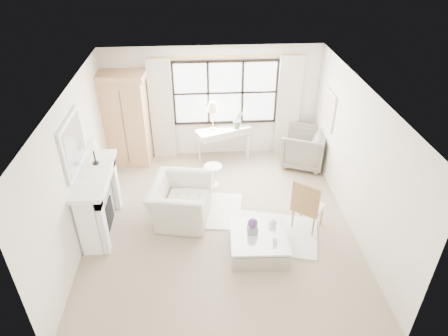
{
  "coord_description": "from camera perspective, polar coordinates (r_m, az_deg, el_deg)",
  "views": [
    {
      "loc": [
        -0.33,
        -6.04,
        5.09
      ],
      "look_at": [
        0.1,
        0.2,
        1.13
      ],
      "focal_mm": 32.0,
      "sensor_mm": 36.0,
      "label": 1
    }
  ],
  "objects": [
    {
      "name": "floor",
      "position": [
        7.91,
        -0.6,
        -7.72
      ],
      "size": [
        5.5,
        5.5,
        0.0
      ],
      "primitive_type": "plane",
      "color": "tan",
      "rests_on": "ground"
    },
    {
      "name": "planter_box",
      "position": [
        7.08,
        4.08,
        -8.75
      ],
      "size": [
        0.18,
        0.18,
        0.13
      ],
      "primitive_type": "cube",
      "rotation": [
        0.0,
        0.0,
        0.01
      ],
      "color": "gray",
      "rests_on": "coffee_table"
    },
    {
      "name": "art_canvas",
      "position": [
        8.96,
        14.67,
        7.98
      ],
      "size": [
        0.01,
        0.52,
        0.72
      ],
      "primitive_type": "cube",
      "color": "beige",
      "rests_on": "wall_right"
    },
    {
      "name": "wingback_chair",
      "position": [
        9.64,
        11.28,
        2.88
      ],
      "size": [
        1.27,
        1.26,
        0.9
      ],
      "primitive_type": "imported",
      "rotation": [
        0.0,
        0.0,
        -1.96
      ],
      "color": "gray",
      "rests_on": "floor"
    },
    {
      "name": "french_chair",
      "position": [
        7.76,
        11.8,
        -6.48
      ],
      "size": [
        0.68,
        0.68,
        1.08
      ],
      "rotation": [
        0.0,
        0.0,
        2.47
      ],
      "color": "#A77B46",
      "rests_on": "floor"
    },
    {
      "name": "side_table",
      "position": [
        8.73,
        -1.57,
        -0.71
      ],
      "size": [
        0.4,
        0.4,
        0.51
      ],
      "color": "white",
      "rests_on": "floor"
    },
    {
      "name": "pillar_candle",
      "position": [
        6.93,
        7.32,
        -10.14
      ],
      "size": [
        0.08,
        0.08,
        0.12
      ],
      "primitive_type": "cylinder",
      "color": "white",
      "rests_on": "coffee_table"
    },
    {
      "name": "coffee_table",
      "position": [
        7.22,
        4.97,
        -10.67
      ],
      "size": [
        1.04,
        1.04,
        0.38
      ],
      "rotation": [
        0.0,
        0.0,
        -0.04
      ],
      "color": "silver",
      "rests_on": "floor"
    },
    {
      "name": "window_pane",
      "position": [
        9.46,
        0.19,
        10.7
      ],
      "size": [
        2.4,
        0.02,
        1.5
      ],
      "primitive_type": "cube",
      "color": "silver",
      "rests_on": "wall_back"
    },
    {
      "name": "curtain_right",
      "position": [
        9.75,
        9.16,
        8.62
      ],
      "size": [
        0.55,
        0.1,
        2.47
      ],
      "primitive_type": "cube",
      "color": "beige",
      "rests_on": "ground"
    },
    {
      "name": "rug_left",
      "position": [
        8.2,
        -3.4,
        -5.96
      ],
      "size": [
        1.8,
        1.39,
        0.03
      ],
      "primitive_type": "cube",
      "rotation": [
        0.0,
        0.0,
        -0.14
      ],
      "color": "white",
      "rests_on": "floor"
    },
    {
      "name": "ceiling",
      "position": [
        6.51,
        -0.74,
        10.79
      ],
      "size": [
        5.5,
        5.5,
        0.0
      ],
      "primitive_type": "plane",
      "rotation": [
        3.14,
        0.0,
        0.0
      ],
      "color": "silver",
      "rests_on": "ground"
    },
    {
      "name": "mantel_lamp",
      "position": [
        7.46,
        -18.34,
        3.17
      ],
      "size": [
        0.22,
        0.22,
        0.51
      ],
      "color": "black",
      "rests_on": "fireplace"
    },
    {
      "name": "wall_right",
      "position": [
        7.65,
        18.38,
        1.27
      ],
      "size": [
        0.0,
        5.5,
        5.5
      ],
      "primitive_type": "plane",
      "rotation": [
        1.57,
        0.0,
        -1.57
      ],
      "color": "beige",
      "rests_on": "ground"
    },
    {
      "name": "console_lamp",
      "position": [
        9.3,
        -1.65,
        8.67
      ],
      "size": [
        0.28,
        0.28,
        0.69
      ],
      "color": "gold",
      "rests_on": "console_table"
    },
    {
      "name": "console_table",
      "position": [
        9.74,
        -0.08,
        3.56
      ],
      "size": [
        1.37,
        0.89,
        0.8
      ],
      "rotation": [
        0.0,
        0.0,
        0.37
      ],
      "color": "silver",
      "rests_on": "floor"
    },
    {
      "name": "orchid_plant",
      "position": [
        9.48,
        2.03,
        6.91
      ],
      "size": [
        0.28,
        0.24,
        0.44
      ],
      "primitive_type": "imported",
      "rotation": [
        0.0,
        0.0,
        0.21
      ],
      "color": "#536A46",
      "rests_on": "console_table"
    },
    {
      "name": "rug_right",
      "position": [
        7.7,
        7.38,
        -9.24
      ],
      "size": [
        1.78,
        1.51,
        0.03
      ],
      "primitive_type": "cube",
      "rotation": [
        0.0,
        0.0,
        -0.26
      ],
      "color": "white",
      "rests_on": "floor"
    },
    {
      "name": "art_frame",
      "position": [
        8.96,
        14.79,
        7.98
      ],
      "size": [
        0.04,
        0.62,
        0.82
      ],
      "primitive_type": "cube",
      "color": "white",
      "rests_on": "wall_right"
    },
    {
      "name": "club_armchair",
      "position": [
        7.83,
        -6.27,
        -4.71
      ],
      "size": [
        1.28,
        1.4,
        0.79
      ],
      "primitive_type": "imported",
      "rotation": [
        0.0,
        0.0,
        1.38
      ],
      "color": "beige",
      "rests_on": "floor"
    },
    {
      "name": "mirror_glass",
      "position": [
        7.18,
        -20.55,
        3.22
      ],
      "size": [
        0.02,
        1.0,
        0.8
      ],
      "primitive_type": "cube",
      "color": "#B5B9C1",
      "rests_on": "wall_left"
    },
    {
      "name": "window_frame",
      "position": [
        9.45,
        0.2,
        10.68
      ],
      "size": [
        2.5,
        0.04,
        1.5
      ],
      "primitive_type": null,
      "color": "black",
      "rests_on": "wall_back"
    },
    {
      "name": "mirror_frame",
      "position": [
        7.19,
        -20.78,
        3.21
      ],
      "size": [
        0.05,
        1.15,
        0.95
      ],
      "primitive_type": "cube",
      "color": "white",
      "rests_on": "wall_left"
    },
    {
      "name": "curtain_left",
      "position": [
        9.55,
        -8.88,
        8.13
      ],
      "size": [
        0.55,
        0.1,
        2.47
      ],
      "primitive_type": "cube",
      "color": "beige",
      "rests_on": "ground"
    },
    {
      "name": "planter_flowers",
      "position": [
        6.98,
        4.13,
        -7.82
      ],
      "size": [
        0.17,
        0.17,
        0.17
      ],
      "primitive_type": "sphere",
      "color": "#60327D",
      "rests_on": "planter_box"
    },
    {
      "name": "wall_front",
      "position": [
        4.99,
        1.26,
        -16.15
      ],
      "size": [
        5.0,
        0.0,
        5.0
      ],
      "primitive_type": "plane",
      "rotation": [
        -1.57,
        0.0,
        0.0
      ],
      "color": "beige",
      "rests_on": "ground"
    },
    {
      "name": "curtain_rod",
      "position": [
        9.12,
        0.23,
        15.65
      ],
      "size": [
        3.3,
        0.04,
        0.04
      ],
      "primitive_type": "cylinder",
      "rotation": [
        0.0,
        1.57,
        0.0
      ],
      "color": "gold",
      "rests_on": "wall_back"
    },
    {
      "name": "coffee_vase",
      "position": [
        7.24,
        6.94,
        -7.75
      ],
      "size": [
        0.15,
        0.15,
        0.16
      ],
      "primitive_type": "imported",
      "rotation": [
        0.0,
        0.0,
        -0.03
      ],
      "color": "silver",
      "rests_on": "coffee_table"
    },
    {
      "name": "wall_left",
      "position": [
        7.43,
        -20.29,
        -0.1
      ],
      "size": [
        0.0,
        5.5,
        5.5
      ],
      "primitive_type": "plane",
      "rotation": [
        1.57,
        0.0,
        1.57
      ],
      "color": "silver",
      "rests_on": "ground"
    },
    {
      "name": "wall_back",
      "position": [
        9.56,
        -1.64,
        9.3
      ],
      "size": [
        5.0,
        0.0,
        5.0
      ],
      "primitive_type": "plane",
      "rotation": [
        1.57,
        0.0,
        0.0
      ],
      "color": "white",
      "rests_on": "ground"
    },
    {
      "name": "armoire",
      "position": [
        9.51,
        -13.88,
        6.83
      ],
      "size": [
        1.19,
        0.81,
        2.24
      ],
      "rotation": [
        0.0,
        0.0,
        -0.1
      ],
      "color": "tan",
      "rests_on": "floor"
    },
    {
      "name": "fireplace",
      "position": [
        7.75,
        -17.71,
        -4.43
      ],
      "size": [
        0.58,
        1.66,
        1.26
      ],
      "color": "white",
      "rests_on": "ground"
    }
  ]
}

